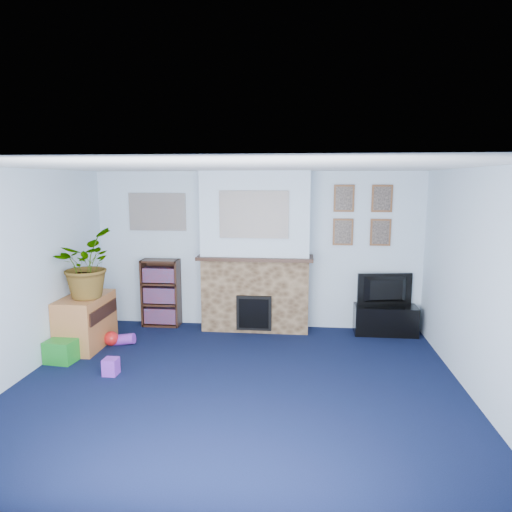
# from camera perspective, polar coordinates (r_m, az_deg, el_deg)

# --- Properties ---
(floor) EXTENTS (5.00, 4.50, 0.01)m
(floor) POSITION_cam_1_polar(r_m,az_deg,el_deg) (5.22, -2.49, -16.24)
(floor) COLOR #0D1433
(floor) RESTS_ON ground
(ceiling) EXTENTS (5.00, 4.50, 0.01)m
(ceiling) POSITION_cam_1_polar(r_m,az_deg,el_deg) (4.71, -2.70, 11.09)
(ceiling) COLOR white
(ceiling) RESTS_ON wall_back
(wall_back) EXTENTS (5.00, 0.04, 2.40)m
(wall_back) POSITION_cam_1_polar(r_m,az_deg,el_deg) (7.02, 0.10, 0.73)
(wall_back) COLOR silver
(wall_back) RESTS_ON ground
(wall_front) EXTENTS (5.00, 0.04, 2.40)m
(wall_front) POSITION_cam_1_polar(r_m,az_deg,el_deg) (2.72, -9.74, -13.69)
(wall_front) COLOR silver
(wall_front) RESTS_ON ground
(wall_left) EXTENTS (0.04, 4.50, 2.40)m
(wall_left) POSITION_cam_1_polar(r_m,az_deg,el_deg) (5.75, -28.10, -2.35)
(wall_left) COLOR silver
(wall_left) RESTS_ON ground
(wall_right) EXTENTS (0.04, 4.50, 2.40)m
(wall_right) POSITION_cam_1_polar(r_m,az_deg,el_deg) (5.11, 26.44, -3.58)
(wall_right) COLOR silver
(wall_right) RESTS_ON ground
(chimney_breast) EXTENTS (1.72, 0.50, 2.40)m
(chimney_breast) POSITION_cam_1_polar(r_m,az_deg,el_deg) (6.82, -0.07, 0.34)
(chimney_breast) COLOR brown
(chimney_breast) RESTS_ON ground
(collage_main) EXTENTS (1.00, 0.03, 0.68)m
(collage_main) POSITION_cam_1_polar(r_m,az_deg,el_deg) (6.55, -0.27, 5.21)
(collage_main) COLOR gray
(collage_main) RESTS_ON chimney_breast
(collage_left) EXTENTS (0.90, 0.03, 0.58)m
(collage_left) POSITION_cam_1_polar(r_m,az_deg,el_deg) (7.27, -12.22, 5.41)
(collage_left) COLOR gray
(collage_left) RESTS_ON wall_back
(portrait_tl) EXTENTS (0.30, 0.03, 0.40)m
(portrait_tl) POSITION_cam_1_polar(r_m,az_deg,el_deg) (6.92, 10.94, 7.09)
(portrait_tl) COLOR brown
(portrait_tl) RESTS_ON wall_back
(portrait_tr) EXTENTS (0.30, 0.03, 0.40)m
(portrait_tr) POSITION_cam_1_polar(r_m,az_deg,el_deg) (6.99, 15.47, 6.94)
(portrait_tr) COLOR brown
(portrait_tr) RESTS_ON wall_back
(portrait_bl) EXTENTS (0.30, 0.03, 0.40)m
(portrait_bl) POSITION_cam_1_polar(r_m,az_deg,el_deg) (6.96, 10.81, 2.97)
(portrait_bl) COLOR brown
(portrait_bl) RESTS_ON wall_back
(portrait_br) EXTENTS (0.30, 0.03, 0.40)m
(portrait_br) POSITION_cam_1_polar(r_m,az_deg,el_deg) (7.02, 15.29, 2.87)
(portrait_br) COLOR brown
(portrait_br) RESTS_ON wall_back
(tv_stand) EXTENTS (0.91, 0.38, 0.43)m
(tv_stand) POSITION_cam_1_polar(r_m,az_deg,el_deg) (7.10, 15.85, -7.61)
(tv_stand) COLOR black
(tv_stand) RESTS_ON ground
(television) EXTENTS (0.83, 0.23, 0.47)m
(television) POSITION_cam_1_polar(r_m,az_deg,el_deg) (7.01, 15.99, -4.11)
(television) COLOR black
(television) RESTS_ON tv_stand
(bookshelf) EXTENTS (0.58, 0.28, 1.05)m
(bookshelf) POSITION_cam_1_polar(r_m,az_deg,el_deg) (7.32, -11.75, -4.68)
(bookshelf) COLOR black
(bookshelf) RESTS_ON ground
(sideboard) EXTENTS (0.51, 0.91, 0.71)m
(sideboard) POSITION_cam_1_polar(r_m,az_deg,el_deg) (6.73, -20.49, -7.69)
(sideboard) COLOR #B76E3A
(sideboard) RESTS_ON ground
(potted_plant) EXTENTS (0.95, 1.01, 0.91)m
(potted_plant) POSITION_cam_1_polar(r_m,az_deg,el_deg) (6.48, -20.70, -0.96)
(potted_plant) COLOR #26661E
(potted_plant) RESTS_ON sideboard
(mantel_clock) EXTENTS (0.10, 0.06, 0.14)m
(mantel_clock) POSITION_cam_1_polar(r_m,az_deg,el_deg) (6.79, -1.02, 0.60)
(mantel_clock) COLOR gold
(mantel_clock) RESTS_ON chimney_breast
(mantel_candle) EXTENTS (0.05, 0.05, 0.16)m
(mantel_candle) POSITION_cam_1_polar(r_m,az_deg,el_deg) (6.75, 2.36, 0.63)
(mantel_candle) COLOR #B2BFC6
(mantel_candle) RESTS_ON chimney_breast
(mantel_teddy) EXTENTS (0.13, 0.13, 0.13)m
(mantel_teddy) POSITION_cam_1_polar(r_m,az_deg,el_deg) (6.85, -4.72, 0.61)
(mantel_teddy) COLOR gray
(mantel_teddy) RESTS_ON chimney_breast
(mantel_can) EXTENTS (0.06, 0.06, 0.11)m
(mantel_can) POSITION_cam_1_polar(r_m,az_deg,el_deg) (6.74, 5.55, 0.41)
(mantel_can) COLOR purple
(mantel_can) RESTS_ON chimney_breast
(green_crate) EXTENTS (0.38, 0.32, 0.28)m
(green_crate) POSITION_cam_1_polar(r_m,az_deg,el_deg) (6.35, -23.15, -10.88)
(green_crate) COLOR #198C26
(green_crate) RESTS_ON ground
(toy_ball) EXTENTS (0.20, 0.20, 0.20)m
(toy_ball) POSITION_cam_1_polar(r_m,az_deg,el_deg) (6.72, -17.64, -9.88)
(toy_ball) COLOR red
(toy_ball) RESTS_ON ground
(toy_block) EXTENTS (0.17, 0.17, 0.20)m
(toy_block) POSITION_cam_1_polar(r_m,az_deg,el_deg) (5.77, -17.68, -12.94)
(toy_block) COLOR purple
(toy_block) RESTS_ON ground
(toy_tube) EXTENTS (0.34, 0.15, 0.19)m
(toy_tube) POSITION_cam_1_polar(r_m,az_deg,el_deg) (6.72, -16.26, -9.99)
(toy_tube) COLOR purple
(toy_tube) RESTS_ON ground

